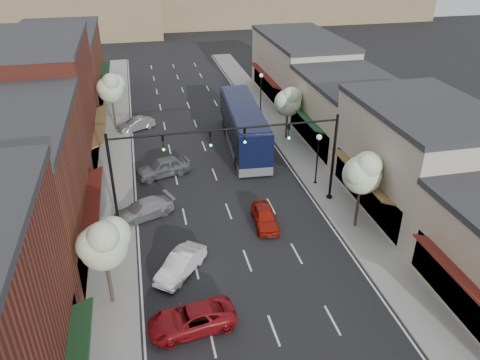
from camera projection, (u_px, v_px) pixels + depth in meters
ground at (255, 281)px, 28.08m from camera, size 160.00×160.00×0.00m
sidewalk_left at (114, 161)px, 42.25m from camera, size 2.80×73.00×0.15m
sidewalk_right at (292, 144)px, 45.50m from camera, size 2.80×73.00×0.15m
curb_left at (130, 159)px, 42.52m from camera, size 0.25×73.00×0.17m
curb_right at (278, 145)px, 45.23m from camera, size 0.25×73.00×0.17m
bldg_left_midnear at (4, 191)px, 28.23m from camera, size 10.14×14.10×9.40m
bldg_left_midfar at (36, 104)px, 39.85m from camera, size 10.14×14.10×10.90m
bldg_left_far at (60, 69)px, 54.15m from camera, size 10.14×18.10×8.40m
bldg_right_midnear at (418, 158)px, 33.99m from camera, size 9.14×12.10×7.90m
bldg_right_midfar at (348, 111)px, 44.62m from camera, size 9.14×12.10×6.40m
bldg_right_far at (300, 68)px, 56.37m from camera, size 9.14×16.10×7.40m
hill_near at (25, 14)px, 88.09m from camera, size 50.00×20.00×8.00m
signal_mast_right at (304, 148)px, 33.80m from camera, size 8.22×0.46×7.00m
signal_mast_left at (146, 163)px, 31.62m from camera, size 8.22×0.46×7.00m
tree_right_near at (363, 172)px, 30.93m from camera, size 2.85×2.65×5.95m
tree_right_far at (288, 101)px, 44.85m from camera, size 2.85×2.65×5.43m
tree_left_near at (104, 243)px, 24.41m from camera, size 2.85×2.65×5.69m
tree_left_far at (111, 87)px, 46.48m from camera, size 2.85×2.65×6.13m
lamp_post_near at (318, 151)px, 37.13m from camera, size 0.44×0.44×4.44m
lamp_post_far at (261, 86)px, 52.11m from camera, size 0.44×0.44×4.44m
coach_bus at (244, 126)px, 44.16m from camera, size 3.85×13.56×4.09m
red_hatchback at (265, 217)px, 33.05m from camera, size 1.85×3.96×1.31m
parked_car_a at (191, 319)px, 24.49m from camera, size 4.88×2.70×1.29m
parked_car_b at (181, 264)px, 28.41m from camera, size 3.63×4.06×1.34m
parked_car_c at (143, 210)px, 33.89m from camera, size 4.93×3.41×1.32m
parked_car_d at (163, 167)px, 39.59m from camera, size 4.94×3.03×1.57m
parked_car_e at (136, 124)px, 48.49m from camera, size 4.02×2.90×1.26m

